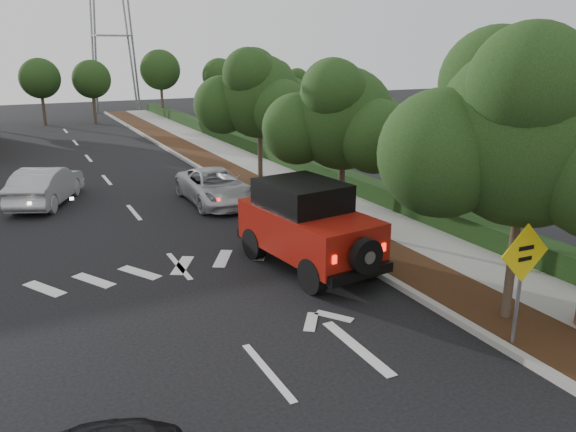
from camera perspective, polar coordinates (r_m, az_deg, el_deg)
ground at (r=11.00m, az=-2.06°, el=-15.53°), size 120.00×120.00×0.00m
curb at (r=22.89m, az=-4.08°, el=1.99°), size 0.20×70.00×0.15m
planting_strip at (r=23.28m, az=-1.80°, el=2.24°), size 1.80×70.00×0.12m
sidewalk at (r=24.12m, az=2.30°, el=2.74°), size 2.00×70.00×0.12m
hedge at (r=24.73m, az=5.16°, el=3.84°), size 0.80×70.00×0.80m
transmission_tower at (r=57.64m, az=-16.86°, el=10.13°), size 7.00×4.00×28.00m
street_tree_near at (r=13.67m, az=21.13°, el=-9.92°), size 3.80×3.80×5.92m
street_tree_mid at (r=18.65m, az=5.31°, el=-1.72°), size 3.20×3.20×5.32m
street_tree_far at (r=24.18m, az=-2.80°, el=2.63°), size 3.40×3.40×5.62m
red_jeep at (r=15.47m, az=1.65°, el=-0.82°), size 2.56×4.82×2.39m
silver_suv_ahead at (r=22.20m, az=-7.37°, el=2.97°), size 2.21×4.73×1.31m
silver_sedan_oncoming at (r=23.81m, az=-23.39°, el=2.87°), size 3.25×4.74×1.48m
speed_hump_sign at (r=11.86m, az=22.72°, el=-4.92°), size 1.19×0.11×2.54m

